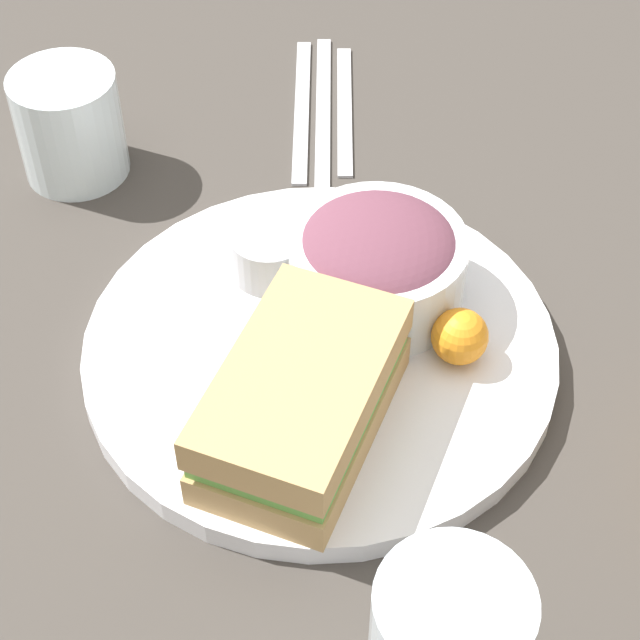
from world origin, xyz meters
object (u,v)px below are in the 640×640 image
sandwich (302,399)px  knife (323,108)px  salad_bowl (378,261)px  dressing_cup (269,253)px  plate (320,349)px  fork (302,108)px  water_glass (70,125)px  spoon (345,108)px

sandwich → knife: bearing=-168.6°
salad_bowl → dressing_cup: 0.08m
plate → fork: bearing=-163.3°
water_glass → sandwich: bearing=47.3°
plate → water_glass: 0.28m
plate → salad_bowl: size_ratio=2.64×
sandwich → dressing_cup: bearing=-156.6°
plate → water_glass: (-0.15, -0.23, 0.03)m
plate → salad_bowl: (-0.05, 0.03, 0.04)m
plate → knife: bearing=-167.0°
sandwich → fork: bearing=-165.7°
plate → spoon: size_ratio=1.74×
sandwich → water_glass: bearing=-132.7°
spoon → knife: bearing=90.0°
knife → dressing_cup: bearing=170.4°
fork → dressing_cup: bearing=175.3°
salad_bowl → dressing_cup: (-0.01, -0.08, -0.02)m
plate → salad_bowl: salad_bowl is taller
salad_bowl → water_glass: 0.28m
dressing_cup → water_glass: (-0.09, -0.18, 0.01)m
dressing_cup → fork: dressing_cup is taller
plate → sandwich: size_ratio=1.94×
knife → fork: bearing=90.0°
plate → spoon: plate is taller
plate → water_glass: water_glass is taller
plate → knife: plate is taller
salad_bowl → fork: 0.25m
dressing_cup → plate: bearing=41.3°
salad_bowl → fork: (-0.22, -0.11, -0.05)m
fork → spoon: size_ratio=1.11×
plate → dressing_cup: (-0.06, -0.05, 0.03)m
spoon → water_glass: size_ratio=2.09×
fork → water_glass: 0.20m
knife → salad_bowl: bearing=-170.9°
salad_bowl → spoon: (-0.22, -0.07, -0.05)m
plate → knife: size_ratio=1.50×
dressing_cup → fork: 0.21m
fork → water_glass: (0.12, -0.15, 0.04)m
knife → water_glass: size_ratio=2.44×
fork → water_glass: water_glass is taller
plate → fork: 0.28m
dressing_cup → spoon: size_ratio=0.31×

